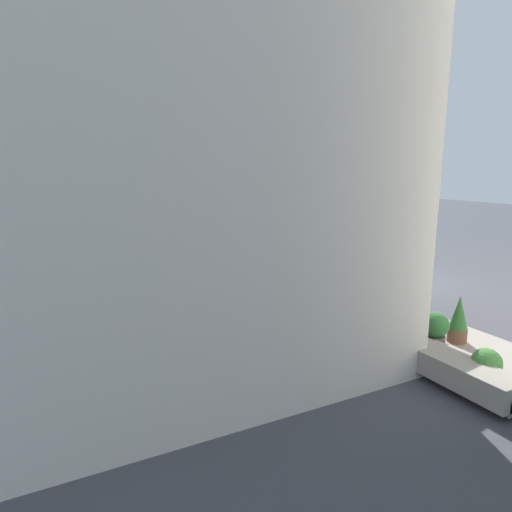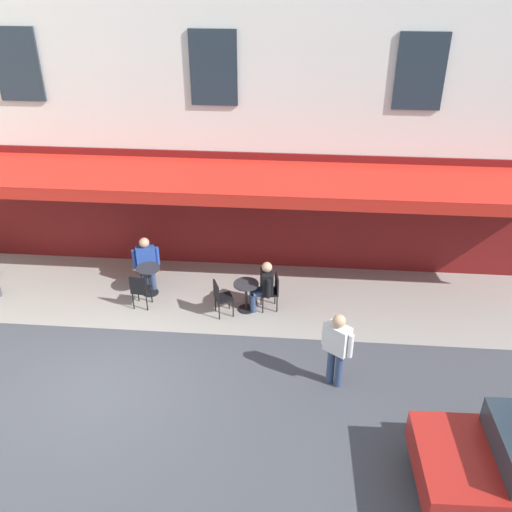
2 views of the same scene
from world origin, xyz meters
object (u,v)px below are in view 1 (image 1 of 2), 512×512
object	(u,v)px
walking_pedestrian_in_white	(313,237)
potted_plant_by_steps	(408,317)
potted_plant_mid_terrace	(417,308)
potted_plant_entrance_left	(458,319)
cafe_chair_black_kerbside	(305,262)
parked_car_red	(313,230)
cafe_chair_black_back_row	(334,273)
cafe_table_near_entrance	(291,261)
seated_patron_in_black	(284,254)
seated_companion_in_blue	(310,272)
potted_plant_entrance_right	(435,329)
potted_plant_under_sign	(486,367)
cafe_chair_black_under_awning	(306,278)
cafe_chair_black_corner_left	(280,257)
cafe_table_mid_terrace	(317,276)

from	to	relation	value
walking_pedestrian_in_white	potted_plant_by_steps	distance (m)	9.49
potted_plant_mid_terrace	potted_plant_entrance_left	bearing A→B (deg)	-2.12
potted_plant_by_steps	cafe_chair_black_kerbside	bearing A→B (deg)	169.41
parked_car_red	cafe_chair_black_back_row	bearing A→B (deg)	-30.01
cafe_table_near_entrance	seated_patron_in_black	size ratio (longest dim) A/B	0.58
cafe_chair_black_kerbside	seated_companion_in_blue	size ratio (longest dim) A/B	0.69
walking_pedestrian_in_white	potted_plant_entrance_right	distance (m)	10.27
cafe_chair_black_back_row	potted_plant_entrance_left	world-z (taller)	potted_plant_entrance_left
walking_pedestrian_in_white	potted_plant_under_sign	size ratio (longest dim) A/B	2.07
cafe_chair_black_under_awning	seated_patron_in_black	bearing A→B (deg)	161.85
cafe_chair_black_under_awning	parked_car_red	xyz separation A→B (m)	(-8.11, 5.81, 0.16)
potted_plant_by_steps	walking_pedestrian_in_white	bearing A→B (deg)	159.61
cafe_table_near_entrance	potted_plant_mid_terrace	bearing A→B (deg)	-0.51
cafe_chair_black_kerbside	potted_plant_under_sign	world-z (taller)	cafe_chair_black_kerbside
walking_pedestrian_in_white	potted_plant_mid_terrace	xyz separation A→B (m)	(8.35, -2.43, -0.54)
cafe_table_near_entrance	potted_plant_under_sign	world-z (taller)	potted_plant_under_sign
potted_plant_entrance_left	cafe_chair_black_back_row	bearing A→B (deg)	177.44
cafe_chair_black_under_awning	potted_plant_by_steps	bearing A→B (deg)	2.41
cafe_table_near_entrance	cafe_chair_black_back_row	xyz separation A→B (m)	(2.53, 0.12, 0.06)
cafe_chair_black_back_row	potted_plant_by_steps	distance (m)	4.46
potted_plant_by_steps	cafe_chair_black_corner_left	bearing A→B (deg)	173.90
potted_plant_mid_terrace	parked_car_red	bearing A→B (deg)	157.92
potted_plant_entrance_right	potted_plant_mid_terrace	bearing A→B (deg)	147.15
cafe_chair_black_back_row	seated_patron_in_black	world-z (taller)	seated_patron_in_black
potted_plant_mid_terrace	parked_car_red	xyz separation A→B (m)	(-11.76, 4.77, 0.26)
potted_plant_entrance_right	potted_plant_under_sign	bearing A→B (deg)	-21.48
cafe_chair_black_corner_left	potted_plant_entrance_right	xyz separation A→B (m)	(8.32, -0.81, -0.08)
cafe_chair_black_kerbside	potted_plant_entrance_left	world-z (taller)	potted_plant_entrance_left
walking_pedestrian_in_white	potted_plant_entrance_right	size ratio (longest dim) A/B	1.93
cafe_table_mid_terrace	potted_plant_entrance_right	xyz separation A→B (m)	(5.22, -0.43, -0.02)
seated_patron_in_black	potted_plant_mid_terrace	world-z (taller)	seated_patron_in_black
cafe_table_near_entrance	walking_pedestrian_in_white	world-z (taller)	walking_pedestrian_in_white
cafe_chair_black_corner_left	walking_pedestrian_in_white	distance (m)	2.89
potted_plant_under_sign	parked_car_red	size ratio (longest dim) A/B	0.19
parked_car_red	seated_companion_in_blue	bearing A→B (deg)	-34.92
walking_pedestrian_in_white	potted_plant_under_sign	xyz separation A→B (m)	(11.49, -4.01, -0.52)
cafe_chair_black_kerbside	parked_car_red	xyz separation A→B (m)	(-5.99, 4.46, 0.16)
potted_plant_mid_terrace	potted_plant_by_steps	bearing A→B (deg)	-58.81
cafe_chair_black_corner_left	potted_plant_under_sign	world-z (taller)	cafe_chair_black_corner_left
cafe_chair_black_kerbside	potted_plant_under_sign	distance (m)	9.10
potted_plant_under_sign	potted_plant_mid_terrace	xyz separation A→B (m)	(-3.14, 1.58, -0.02)
potted_plant_mid_terrace	parked_car_red	size ratio (longest dim) A/B	0.21
cafe_table_near_entrance	potted_plant_under_sign	bearing A→B (deg)	-9.77
seated_companion_in_blue	parked_car_red	world-z (taller)	parked_car_red
cafe_chair_black_back_row	potted_plant_entrance_right	xyz separation A→B (m)	(5.17, -1.06, -0.08)
cafe_chair_black_kerbside	cafe_chair_black_under_awning	world-z (taller)	same
cafe_chair_black_corner_left	potted_plant_by_steps	bearing A→B (deg)	-6.10
potted_plant_entrance_right	potted_plant_by_steps	xyz separation A→B (m)	(-0.83, 0.01, 0.04)
cafe_table_mid_terrace	seated_companion_in_blue	xyz separation A→B (m)	(0.14, -0.39, 0.22)
cafe_table_mid_terrace	seated_patron_in_black	xyz separation A→B (m)	(-2.89, 0.42, 0.20)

